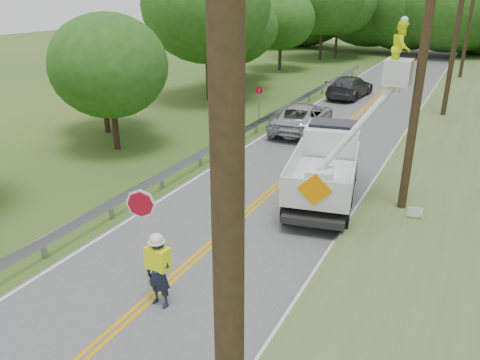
% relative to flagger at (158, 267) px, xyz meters
% --- Properties ---
extents(ground, '(140.00, 140.00, 0.00)m').
position_rel_flagger_xyz_m(ground, '(-0.40, -0.72, -1.13)').
color(ground, '#29531A').
rests_on(ground, ground).
extents(road, '(7.20, 96.00, 0.03)m').
position_rel_flagger_xyz_m(road, '(-0.40, 13.28, -1.12)').
color(road, '#4E4E50').
rests_on(road, ground).
extents(guardrail, '(0.18, 48.00, 0.77)m').
position_rel_flagger_xyz_m(guardrail, '(-4.42, 14.18, -0.58)').
color(guardrail, gray).
rests_on(guardrail, ground).
extents(utility_poles, '(1.60, 43.30, 10.00)m').
position_rel_flagger_xyz_m(utility_poles, '(4.60, 16.29, 4.14)').
color(utility_poles, black).
rests_on(utility_poles, ground).
extents(tall_grass_verge, '(7.00, 96.00, 0.30)m').
position_rel_flagger_xyz_m(tall_grass_verge, '(6.70, 13.28, -0.98)').
color(tall_grass_verge, '#47602E').
rests_on(tall_grass_verge, ground).
extents(treeline_left, '(10.52, 54.64, 10.81)m').
position_rel_flagger_xyz_m(treeline_left, '(-10.85, 31.16, 4.61)').
color(treeline_left, '#332319').
rests_on(treeline_left, ground).
extents(treeline_horizon, '(57.71, 15.14, 11.52)m').
position_rel_flagger_xyz_m(treeline_horizon, '(-0.15, 55.45, 4.37)').
color(treeline_horizon, '#204813').
rests_on(treeline_horizon, ground).
extents(flagger, '(1.17, 0.50, 3.12)m').
position_rel_flagger_xyz_m(flagger, '(0.00, 0.00, 0.00)').
color(flagger, '#191E33').
rests_on(flagger, road).
extents(bucket_truck, '(4.40, 7.05, 6.63)m').
position_rel_flagger_xyz_m(bucket_truck, '(1.67, 9.24, 0.39)').
color(bucket_truck, black).
rests_on(bucket_truck, road).
extents(suv_silver, '(3.32, 6.10, 1.62)m').
position_rel_flagger_xyz_m(suv_silver, '(-2.32, 16.78, -0.30)').
color(suv_silver, '#B0B2B8').
rests_on(suv_silver, road).
extents(suv_darkgrey, '(2.68, 5.59, 1.57)m').
position_rel_flagger_xyz_m(suv_darkgrey, '(-2.28, 26.95, -0.32)').
color(suv_darkgrey, '#35393C').
rests_on(suv_darkgrey, road).
extents(stop_sign_permanent, '(0.43, 0.23, 2.22)m').
position_rel_flagger_xyz_m(stop_sign_permanent, '(-5.26, 17.27, 0.31)').
color(stop_sign_permanent, gray).
rests_on(stop_sign_permanent, ground).
extents(yard_sign, '(0.49, 0.13, 0.71)m').
position_rel_flagger_xyz_m(yard_sign, '(5.15, 7.50, -0.62)').
color(yard_sign, white).
rests_on(yard_sign, ground).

